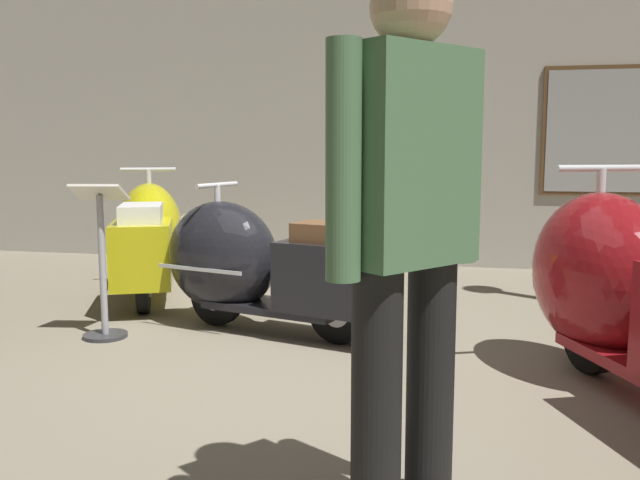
# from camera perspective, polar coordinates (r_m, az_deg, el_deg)

# --- Properties ---
(ground_plane) EXTENTS (60.00, 60.00, 0.00)m
(ground_plane) POSITION_cam_1_polar(r_m,az_deg,el_deg) (3.68, -5.63, -11.55)
(ground_plane) COLOR gray
(showroom_back_wall) EXTENTS (18.00, 0.63, 3.64)m
(showroom_back_wall) POSITION_cam_1_polar(r_m,az_deg,el_deg) (7.24, 5.10, 12.45)
(showroom_back_wall) COLOR #ADA89E
(showroom_back_wall) RESTS_ON ground
(scooter_0) EXTENTS (1.09, 1.76, 1.04)m
(scooter_0) POSITION_cam_1_polar(r_m,az_deg,el_deg) (5.84, -14.08, 0.21)
(scooter_0) COLOR black
(scooter_0) RESTS_ON ground
(scooter_1) EXTENTS (1.66, 0.89, 0.98)m
(scooter_1) POSITION_cam_1_polar(r_m,az_deg,el_deg) (4.55, -5.50, -2.02)
(scooter_1) COLOR black
(scooter_1) RESTS_ON ground
(scooter_2) EXTENTS (1.18, 1.89, 1.12)m
(scooter_2) POSITION_cam_1_polar(r_m,az_deg,el_deg) (3.67, 24.63, -4.00)
(scooter_2) COLOR black
(scooter_2) RESTS_ON ground
(visitor_0) EXTENTS (0.44, 0.49, 1.76)m
(visitor_0) POSITION_cam_1_polar(r_m,az_deg,el_deg) (2.02, 7.23, 2.22)
(visitor_0) COLOR black
(visitor_0) RESTS_ON ground
(info_stanchion) EXTENTS (0.35, 0.28, 0.99)m
(info_stanchion) POSITION_cam_1_polar(r_m,az_deg,el_deg) (4.58, -17.56, -2.77)
(info_stanchion) COLOR #333338
(info_stanchion) RESTS_ON ground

